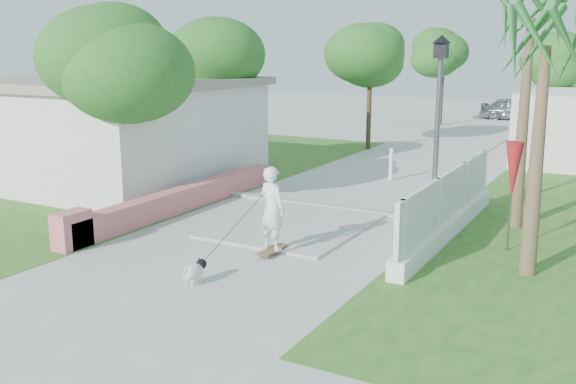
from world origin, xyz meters
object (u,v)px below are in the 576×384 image
Objects in this scene: bollard at (391,164)px; parked_car at (516,109)px; street_lamp at (437,125)px; skateboarder at (261,214)px; dog at (195,271)px; patio_umbrella at (513,172)px.

bollard is 20.25m from parked_car.
street_lamp reaches higher than bollard.
skateboarder is at bearing -87.84° from bollard.
bollard is at bearing 93.29° from dog.
parked_car is at bearing 89.26° from bollard.
dog is at bearing 176.91° from parked_car.
dog is (-0.27, -1.85, -0.67)m from skateboarder.
street_lamp reaches higher than skateboarder.
street_lamp is 24.93m from parked_car.
bollard is 0.27× the size of parked_car.
parked_car is (0.26, 20.25, 0.10)m from bollard.
bollard is (-2.70, 4.50, -1.84)m from street_lamp.
street_lamp is 4.80m from skateboarder.
patio_umbrella is 5.22m from skateboarder.
street_lamp is 6.68m from dog.
skateboarder is at bearing 177.43° from parked_car.
dog is at bearing 97.67° from skateboarder.
parked_car is at bearing 99.57° from patio_umbrella.
patio_umbrella is at bearing -173.12° from parked_car.
bollard is 10.23m from dog.
dog is (0.05, -10.23, -0.35)m from bollard.
skateboarder reaches higher than bollard.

